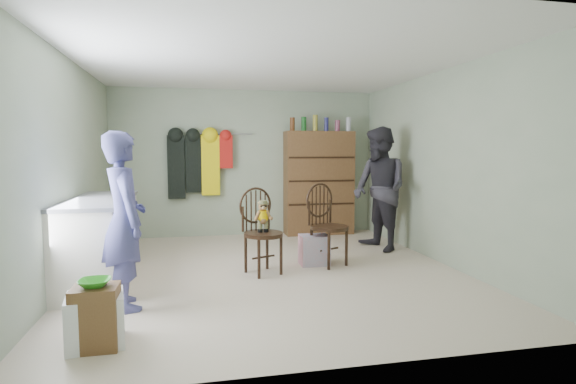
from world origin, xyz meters
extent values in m
plane|color=beige|center=(0.00, 0.00, 0.00)|extent=(5.00, 5.00, 0.00)
plane|color=#A1AE92|center=(0.00, 2.50, 1.25)|extent=(4.50, 0.00, 4.50)
plane|color=#A1AE92|center=(-2.25, 0.00, 1.25)|extent=(0.00, 5.00, 5.00)
plane|color=#A1AE92|center=(2.25, 0.00, 1.25)|extent=(0.00, 5.00, 5.00)
plane|color=white|center=(0.00, 0.00, 2.50)|extent=(5.00, 5.00, 0.00)
cube|color=silver|center=(-1.95, 0.00, 0.45)|extent=(0.60, 1.80, 0.90)
cube|color=slate|center=(-1.95, 0.00, 0.92)|extent=(0.64, 1.86, 0.04)
cylinder|color=#99999E|center=(-1.64, -0.45, 0.54)|extent=(0.02, 0.02, 0.14)
cylinder|color=#99999E|center=(-1.64, 0.45, 0.54)|extent=(0.02, 0.02, 0.14)
cube|color=brown|center=(-1.64, -1.82, 0.23)|extent=(0.33, 0.28, 0.47)
imported|color=green|center=(-1.64, -1.82, 0.50)|extent=(0.23, 0.23, 0.06)
cube|color=white|center=(-1.65, -1.75, 0.19)|extent=(0.46, 0.45, 0.39)
cylinder|color=black|center=(-0.11, -0.07, 0.48)|extent=(0.59, 0.59, 0.05)
cylinder|color=black|center=(-0.19, -0.27, 0.23)|extent=(0.04, 0.04, 0.46)
cylinder|color=black|center=(0.09, -0.16, 0.23)|extent=(0.04, 0.04, 0.46)
cylinder|color=black|center=(-0.31, 0.02, 0.23)|extent=(0.04, 0.04, 0.46)
cylinder|color=black|center=(-0.03, 0.13, 0.23)|extent=(0.04, 0.04, 0.46)
torus|color=black|center=(-0.18, 0.09, 0.80)|extent=(0.42, 0.19, 0.44)
cylinder|color=black|center=(-0.34, 0.02, 0.65)|extent=(0.03, 0.03, 0.30)
cylinder|color=black|center=(0.00, 0.15, 0.65)|extent=(0.03, 0.03, 0.30)
cylinder|color=#EFBE03|center=(-0.11, -0.05, 0.70)|extent=(0.12, 0.12, 0.11)
cylinder|color=#475128|center=(-0.11, -0.05, 0.59)|extent=(0.07, 0.07, 0.17)
sphere|color=#9E7042|center=(-0.11, -0.05, 0.81)|extent=(0.11, 0.11, 0.11)
cylinder|color=#475128|center=(-0.11, -0.05, 0.86)|extent=(0.09, 0.09, 0.04)
cube|color=black|center=(-0.11, -0.10, 0.82)|extent=(0.08, 0.01, 0.02)
cylinder|color=black|center=(0.78, 0.14, 0.49)|extent=(0.63, 0.63, 0.05)
cylinder|color=black|center=(0.71, -0.07, 0.23)|extent=(0.04, 0.04, 0.47)
cylinder|color=black|center=(0.99, 0.07, 0.23)|extent=(0.04, 0.04, 0.47)
cylinder|color=black|center=(0.56, 0.22, 0.23)|extent=(0.04, 0.04, 0.47)
cylinder|color=black|center=(0.84, 0.36, 0.23)|extent=(0.04, 0.04, 0.47)
torus|color=black|center=(0.69, 0.31, 0.82)|extent=(0.42, 0.23, 0.45)
cylinder|color=black|center=(0.53, 0.22, 0.67)|extent=(0.03, 0.03, 0.31)
cylinder|color=black|center=(0.86, 0.38, 0.67)|extent=(0.03, 0.03, 0.31)
cube|color=#E5727F|center=(0.60, 0.22, 0.19)|extent=(0.37, 0.29, 0.38)
imported|color=#43437B|center=(-1.54, -0.94, 0.82)|extent=(0.59, 0.70, 1.65)
imported|color=#2D2B33|center=(1.76, 0.85, 0.91)|extent=(0.84, 1.00, 1.82)
cube|color=brown|center=(1.25, 2.30, 0.90)|extent=(1.20, 0.38, 1.80)
cube|color=black|center=(1.25, 2.11, 0.55)|extent=(1.16, 0.02, 0.03)
cube|color=black|center=(1.25, 2.11, 0.95)|extent=(1.16, 0.02, 0.03)
cube|color=black|center=(1.25, 2.11, 1.35)|extent=(1.16, 0.02, 0.03)
cylinder|color=#592D14|center=(0.75, 2.20, 1.91)|extent=(0.08, 0.08, 0.22)
cylinder|color=#19591E|center=(0.95, 2.20, 1.92)|extent=(0.09, 0.09, 0.24)
cylinder|color=#A59933|center=(1.15, 2.20, 1.94)|extent=(0.08, 0.08, 0.27)
cylinder|color=navy|center=(1.35, 2.20, 1.92)|extent=(0.07, 0.07, 0.23)
cylinder|color=#8C3F59|center=(1.55, 2.20, 1.90)|extent=(0.08, 0.08, 0.19)
cylinder|color=#B2B2B7|center=(1.75, 2.20, 1.92)|extent=(0.09, 0.09, 0.24)
cylinder|color=#99999E|center=(-0.40, 2.44, 1.75)|extent=(1.00, 0.02, 0.02)
cube|color=black|center=(-1.18, 2.38, 1.19)|extent=(0.28, 0.10, 1.05)
cube|color=black|center=(-0.90, 2.38, 1.25)|extent=(0.26, 0.10, 0.95)
cube|color=yellow|center=(-0.62, 2.38, 1.22)|extent=(0.30, 0.10, 1.00)
cube|color=red|center=(-0.36, 2.38, 1.44)|extent=(0.22, 0.10, 0.55)
camera|label=1|loc=(-0.91, -5.27, 1.47)|focal=28.00mm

